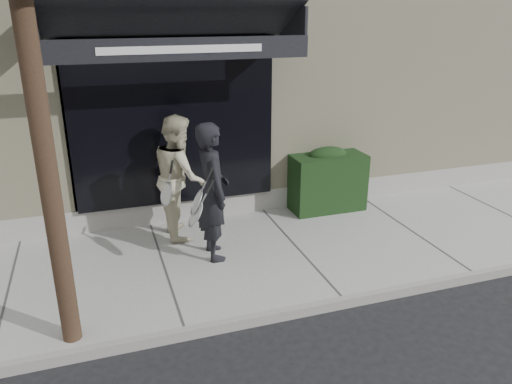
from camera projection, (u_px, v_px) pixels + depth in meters
name	position (u px, v px, depth m)	size (l,w,h in m)	color
ground	(295.00, 253.00, 7.64)	(80.00, 80.00, 0.00)	black
sidewalk	(295.00, 249.00, 7.61)	(20.00, 3.00, 0.12)	gray
curb	(343.00, 302.00, 6.23)	(20.00, 0.10, 0.14)	gray
building_facade	(212.00, 45.00, 11.08)	(14.30, 8.04, 5.64)	beige
hedge	(326.00, 180.00, 8.84)	(1.30, 0.70, 1.14)	black
pedestrian_front	(212.00, 192.00, 6.97)	(0.66, 0.89, 1.98)	black
pedestrian_back	(179.00, 176.00, 7.70)	(0.73, 0.95, 1.92)	beige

